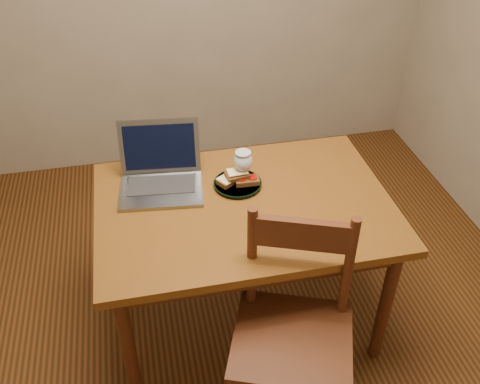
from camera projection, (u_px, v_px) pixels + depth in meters
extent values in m
cube|color=black|center=(241.00, 316.00, 2.80)|extent=(3.20, 3.20, 0.02)
cube|color=#48240C|center=(244.00, 207.00, 2.37)|extent=(1.30, 0.90, 0.04)
cylinder|color=#3C190C|center=(129.00, 349.00, 2.21)|extent=(0.06, 0.06, 0.70)
cylinder|color=#3C190C|center=(385.00, 305.00, 2.40)|extent=(0.06, 0.06, 0.70)
cylinder|color=#3C190C|center=(122.00, 233.00, 2.79)|extent=(0.06, 0.06, 0.70)
cylinder|color=#3C190C|center=(330.00, 204.00, 2.97)|extent=(0.06, 0.06, 0.70)
cube|color=#3C190C|center=(292.00, 341.00, 2.09)|extent=(0.59, 0.58, 0.04)
cube|color=#3C190C|center=(302.00, 234.00, 1.98)|extent=(0.36, 0.16, 0.13)
cylinder|color=black|center=(238.00, 184.00, 2.45)|extent=(0.22, 0.22, 0.02)
cube|color=slate|center=(161.00, 191.00, 2.41)|extent=(0.40, 0.30, 0.02)
cube|color=slate|center=(159.00, 146.00, 2.47)|extent=(0.38, 0.12, 0.25)
cube|color=black|center=(159.00, 146.00, 2.47)|extent=(0.33, 0.09, 0.20)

